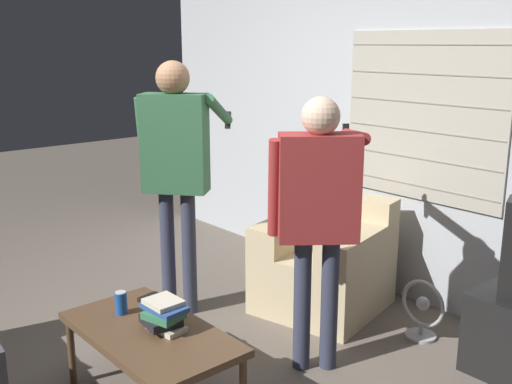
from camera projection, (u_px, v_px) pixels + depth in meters
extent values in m
plane|color=#665B51|center=(158.00, 374.00, 3.46)|extent=(16.00, 16.00, 0.00)
cube|color=#ADB2B7|center=(385.00, 124.00, 4.45)|extent=(5.20, 0.06, 2.55)
cube|color=#A8A393|center=(422.00, 117.00, 4.15)|extent=(1.28, 0.02, 1.17)
cube|color=gray|center=(417.00, 186.00, 4.26)|extent=(1.25, 0.00, 0.01)
cube|color=gray|center=(419.00, 159.00, 4.21)|extent=(1.25, 0.00, 0.01)
cube|color=gray|center=(420.00, 131.00, 4.17)|extent=(1.25, 0.00, 0.01)
cube|color=gray|center=(422.00, 103.00, 4.12)|extent=(1.25, 0.00, 0.01)
cube|color=gray|center=(424.00, 74.00, 4.07)|extent=(1.25, 0.00, 0.01)
cube|color=gray|center=(426.00, 45.00, 4.02)|extent=(1.25, 0.00, 0.01)
cube|color=#C6B289|center=(323.00, 279.00, 4.29)|extent=(0.94, 0.97, 0.44)
cube|color=#C6B289|center=(345.00, 217.00, 4.44)|extent=(0.80, 0.37, 0.35)
cube|color=#C6B289|center=(359.00, 244.00, 4.06)|extent=(0.42, 0.85, 0.20)
cube|color=#C6B289|center=(292.00, 230.00, 4.36)|extent=(0.42, 0.85, 0.20)
cube|color=brown|center=(150.00, 333.00, 3.08)|extent=(1.01, 0.55, 0.04)
cylinder|color=brown|center=(145.00, 326.00, 3.62)|extent=(0.04, 0.04, 0.39)
cylinder|color=brown|center=(71.00, 352.00, 3.32)|extent=(0.04, 0.04, 0.39)
cylinder|color=#33384C|center=(168.00, 252.00, 4.19)|extent=(0.10, 0.10, 0.88)
cylinder|color=#33384C|center=(189.00, 253.00, 4.17)|extent=(0.10, 0.10, 0.88)
cube|color=#336642|center=(175.00, 143.00, 3.99)|extent=(0.46, 0.43, 0.66)
sphere|color=#A87A56|center=(173.00, 78.00, 3.89)|extent=(0.22, 0.22, 0.22)
cylinder|color=#336642|center=(144.00, 143.00, 4.08)|extent=(0.16, 0.17, 0.63)
cylinder|color=#336642|center=(219.00, 110.00, 4.19)|extent=(0.44, 0.52, 0.28)
cube|color=black|center=(228.00, 120.00, 4.50)|extent=(0.07, 0.08, 0.13)
cylinder|color=#33384C|center=(302.00, 305.00, 3.45)|extent=(0.10, 0.10, 0.79)
cylinder|color=#33384C|center=(329.00, 304.00, 3.45)|extent=(0.10, 0.10, 0.79)
cube|color=maroon|center=(319.00, 188.00, 3.28)|extent=(0.43, 0.47, 0.60)
sphere|color=beige|center=(321.00, 116.00, 3.19)|extent=(0.21, 0.21, 0.21)
cylinder|color=maroon|center=(274.00, 188.00, 3.32)|extent=(0.16, 0.15, 0.57)
cylinder|color=maroon|center=(354.00, 136.00, 3.50)|extent=(0.49, 0.41, 0.12)
cube|color=black|center=(346.00, 134.00, 3.78)|extent=(0.05, 0.05, 0.13)
cube|color=beige|center=(167.00, 328.00, 3.07)|extent=(0.21, 0.14, 0.03)
cube|color=black|center=(161.00, 320.00, 3.07)|extent=(0.20, 0.19, 0.04)
cube|color=#33754C|center=(164.00, 315.00, 3.04)|extent=(0.21, 0.19, 0.04)
cube|color=#284C89|center=(164.00, 308.00, 3.06)|extent=(0.24, 0.17, 0.03)
cube|color=beige|center=(164.00, 302.00, 3.06)|extent=(0.18, 0.16, 0.02)
cylinder|color=#194C9E|center=(121.00, 303.00, 3.25)|extent=(0.07, 0.07, 0.12)
cylinder|color=silver|center=(120.00, 292.00, 3.23)|extent=(0.06, 0.06, 0.00)
cube|color=black|center=(148.00, 297.00, 3.44)|extent=(0.06, 0.13, 0.02)
cylinder|color=#A8A8AD|center=(420.00, 336.00, 3.90)|extent=(0.20, 0.20, 0.02)
cylinder|color=#A8A8AD|center=(421.00, 329.00, 3.89)|extent=(0.03, 0.03, 0.07)
torus|color=#A8A8AD|center=(423.00, 303.00, 3.84)|extent=(0.31, 0.02, 0.31)
sphere|color=#A8A8AD|center=(423.00, 303.00, 3.84)|extent=(0.09, 0.09, 0.09)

